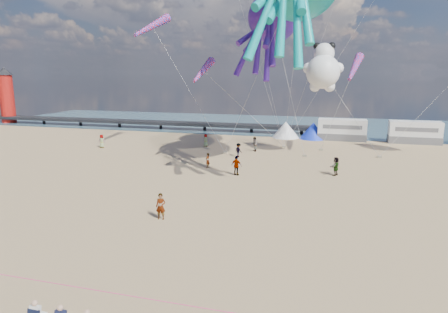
{
  "coord_description": "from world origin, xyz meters",
  "views": [
    {
      "loc": [
        5.2,
        -18.88,
        9.44
      ],
      "look_at": [
        -1.86,
        6.0,
        4.0
      ],
      "focal_mm": 32.0,
      "sensor_mm": 36.0,
      "label": 1
    }
  ],
  "objects_px": {
    "kite_panda": "(323,72)",
    "beachgoer_1": "(254,144)",
    "beachgoer_2": "(238,150)",
    "sandbag_a": "(225,153)",
    "lighthouse": "(7,99)",
    "motorhome_0": "(342,130)",
    "windsock_mid": "(355,67)",
    "tent_blue": "(313,131)",
    "kite_octopus_purple": "(273,18)",
    "beachgoer_5": "(208,160)",
    "windsock_right": "(203,71)",
    "motorhome_1": "(414,132)",
    "windsock_left": "(152,26)",
    "beachgoer_4": "(336,166)",
    "standing_person": "(161,206)",
    "beachgoer_0": "(206,140)",
    "sandbag_c": "(379,157)",
    "beachgoer_3": "(237,166)",
    "sandbag_e": "(284,147)",
    "beachgoer_6": "(102,141)",
    "sandbag_d": "(321,150)",
    "sandbag_b": "(305,156)"
  },
  "relations": [
    {
      "from": "beachgoer_5",
      "to": "sandbag_c",
      "type": "xyz_separation_m",
      "value": [
        17.2,
        9.86,
        -0.65
      ]
    },
    {
      "from": "lighthouse",
      "to": "beachgoer_2",
      "type": "distance_m",
      "value": 54.32
    },
    {
      "from": "windsock_left",
      "to": "beachgoer_5",
      "type": "bearing_deg",
      "value": -34.76
    },
    {
      "from": "beachgoer_1",
      "to": "windsock_right",
      "type": "distance_m",
      "value": 12.05
    },
    {
      "from": "motorhome_1",
      "to": "kite_panda",
      "type": "relative_size",
      "value": 1.05
    },
    {
      "from": "motorhome_1",
      "to": "sandbag_a",
      "type": "xyz_separation_m",
      "value": [
        -22.93,
        -13.94,
        -1.39
      ]
    },
    {
      "from": "beachgoer_1",
      "to": "lighthouse",
      "type": "bearing_deg",
      "value": -131.81
    },
    {
      "from": "beachgoer_2",
      "to": "sandbag_a",
      "type": "bearing_deg",
      "value": 1.56
    },
    {
      "from": "motorhome_1",
      "to": "beachgoer_5",
      "type": "distance_m",
      "value": 31.21
    },
    {
      "from": "beachgoer_3",
      "to": "windsock_right",
      "type": "height_order",
      "value": "windsock_right"
    },
    {
      "from": "beachgoer_6",
      "to": "sandbag_a",
      "type": "bearing_deg",
      "value": 173.87
    },
    {
      "from": "beachgoer_0",
      "to": "windsock_right",
      "type": "distance_m",
      "value": 12.92
    },
    {
      "from": "tent_blue",
      "to": "sandbag_b",
      "type": "relative_size",
      "value": 8.0
    },
    {
      "from": "motorhome_1",
      "to": "beachgoer_4",
      "type": "relative_size",
      "value": 3.77
    },
    {
      "from": "beachgoer_1",
      "to": "beachgoer_3",
      "type": "height_order",
      "value": "beachgoer_3"
    },
    {
      "from": "beachgoer_1",
      "to": "sandbag_e",
      "type": "distance_m",
      "value": 4.86
    },
    {
      "from": "beachgoer_6",
      "to": "sandbag_d",
      "type": "relative_size",
      "value": 3.39
    },
    {
      "from": "lighthouse",
      "to": "beachgoer_5",
      "type": "height_order",
      "value": "lighthouse"
    },
    {
      "from": "standing_person",
      "to": "sandbag_c",
      "type": "height_order",
      "value": "standing_person"
    },
    {
      "from": "sandbag_c",
      "to": "windsock_right",
      "type": "bearing_deg",
      "value": -157.98
    },
    {
      "from": "sandbag_d",
      "to": "sandbag_e",
      "type": "relative_size",
      "value": 1.0
    },
    {
      "from": "sandbag_a",
      "to": "beachgoer_5",
      "type": "bearing_deg",
      "value": -87.62
    },
    {
      "from": "beachgoer_1",
      "to": "kite_panda",
      "type": "height_order",
      "value": "kite_panda"
    },
    {
      "from": "beachgoer_3",
      "to": "beachgoer_4",
      "type": "xyz_separation_m",
      "value": [
        8.94,
        2.48,
        -0.05
      ]
    },
    {
      "from": "beachgoer_4",
      "to": "beachgoer_5",
      "type": "xyz_separation_m",
      "value": [
        -12.48,
        -0.38,
        -0.12
      ]
    },
    {
      "from": "beachgoer_0",
      "to": "kite_octopus_purple",
      "type": "height_order",
      "value": "kite_octopus_purple"
    },
    {
      "from": "beachgoer_4",
      "to": "sandbag_d",
      "type": "bearing_deg",
      "value": -146.99
    },
    {
      "from": "kite_panda",
      "to": "beachgoer_1",
      "type": "bearing_deg",
      "value": 150.47
    },
    {
      "from": "beachgoer_0",
      "to": "kite_panda",
      "type": "bearing_deg",
      "value": 156.37
    },
    {
      "from": "sandbag_e",
      "to": "kite_panda",
      "type": "height_order",
      "value": "kite_panda"
    },
    {
      "from": "motorhome_1",
      "to": "standing_person",
      "type": "relative_size",
      "value": 3.77
    },
    {
      "from": "beachgoer_2",
      "to": "beachgoer_5",
      "type": "bearing_deg",
      "value": 111.86
    },
    {
      "from": "beachgoer_4",
      "to": "standing_person",
      "type": "bearing_deg",
      "value": -11.73
    },
    {
      "from": "tent_blue",
      "to": "kite_octopus_purple",
      "type": "distance_m",
      "value": 19.01
    },
    {
      "from": "kite_octopus_purple",
      "to": "windsock_right",
      "type": "bearing_deg",
      "value": -108.73
    },
    {
      "from": "lighthouse",
      "to": "beachgoer_5",
      "type": "relative_size",
      "value": 5.93
    },
    {
      "from": "motorhome_0",
      "to": "windsock_mid",
      "type": "distance_m",
      "value": 14.12
    },
    {
      "from": "windsock_right",
      "to": "windsock_left",
      "type": "bearing_deg",
      "value": 155.29
    },
    {
      "from": "beachgoer_2",
      "to": "sandbag_a",
      "type": "relative_size",
      "value": 3.17
    },
    {
      "from": "beachgoer_5",
      "to": "windsock_left",
      "type": "relative_size",
      "value": 0.19
    },
    {
      "from": "beachgoer_1",
      "to": "windsock_left",
      "type": "bearing_deg",
      "value": -105.9
    },
    {
      "from": "sandbag_b",
      "to": "kite_panda",
      "type": "distance_m",
      "value": 9.57
    },
    {
      "from": "motorhome_1",
      "to": "lighthouse",
      "type": "bearing_deg",
      "value": 176.8
    },
    {
      "from": "beachgoer_3",
      "to": "kite_panda",
      "type": "relative_size",
      "value": 0.29
    },
    {
      "from": "tent_blue",
      "to": "beachgoer_0",
      "type": "distance_m",
      "value": 16.55
    },
    {
      "from": "sandbag_b",
      "to": "beachgoer_0",
      "type": "bearing_deg",
      "value": 166.14
    },
    {
      "from": "beachgoer_4",
      "to": "sandbag_c",
      "type": "relative_size",
      "value": 3.5
    },
    {
      "from": "beachgoer_4",
      "to": "kite_panda",
      "type": "distance_m",
      "value": 11.93
    },
    {
      "from": "sandbag_e",
      "to": "tent_blue",
      "type": "bearing_deg",
      "value": 68.97
    },
    {
      "from": "sandbag_b",
      "to": "kite_octopus_purple",
      "type": "bearing_deg",
      "value": 159.82
    }
  ]
}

